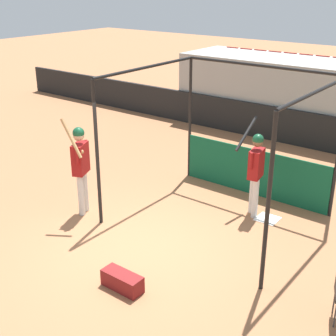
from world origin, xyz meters
The scene contains 8 objects.
ground_plane centered at (0.00, 0.00, 0.00)m, with size 60.00×60.00×0.00m, color #9E6642.
outfield_wall centered at (0.00, 7.14, 0.53)m, with size 24.00×0.12×1.05m.
bleacher_section centered at (0.00, 8.41, 1.16)m, with size 8.70×2.40×2.33m.
batting_cage centered at (0.61, 2.71, 1.23)m, with size 3.66×3.18×2.96m.
home_plate centered at (1.45, 2.40, 0.01)m, with size 0.44×0.44×0.02m.
player_batter centered at (1.09, 2.41, 1.07)m, with size 0.55×0.86×1.96m.
player_waiting centered at (-1.78, 0.31, 1.15)m, with size 0.60×0.63×2.12m.
equipment_bag centered at (0.65, -1.14, 0.14)m, with size 0.70×0.28×0.28m.
Camera 1 is at (5.01, -5.62, 4.60)m, focal length 50.00 mm.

